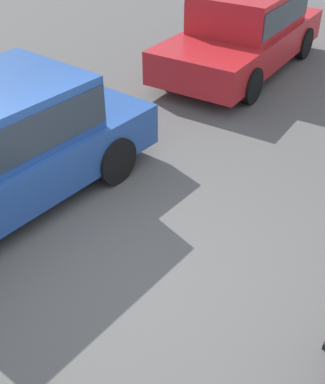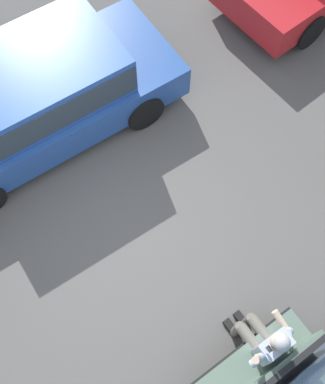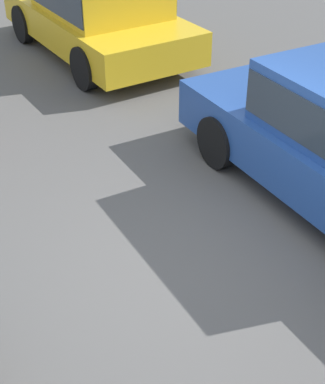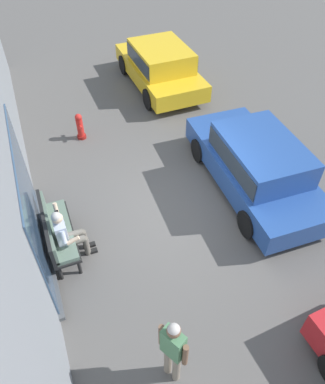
{
  "view_description": "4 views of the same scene",
  "coord_description": "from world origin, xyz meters",
  "px_view_note": "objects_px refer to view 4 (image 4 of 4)",
  "views": [
    {
      "loc": [
        2.72,
        2.6,
        3.66
      ],
      "look_at": [
        -0.38,
        0.33,
        0.93
      ],
      "focal_mm": 45.0,
      "sensor_mm": 36.0,
      "label": 1
    },
    {
      "loc": [
        1.01,
        2.6,
        6.7
      ],
      "look_at": [
        -0.48,
        0.52,
        1.16
      ],
      "focal_mm": 45.0,
      "sensor_mm": 36.0,
      "label": 2
    },
    {
      "loc": [
        -3.5,
        2.6,
        3.72
      ],
      "look_at": [
        0.24,
        0.33,
        0.83
      ],
      "focal_mm": 55.0,
      "sensor_mm": 36.0,
      "label": 3
    },
    {
      "loc": [
        -5.62,
        2.6,
        6.64
      ],
      "look_at": [
        -0.43,
        0.59,
        1.14
      ],
      "focal_mm": 35.0,
      "sensor_mm": 36.0,
      "label": 4
    }
  ],
  "objects_px": {
    "fire_hydrant": "(80,127)",
    "parked_car_mid": "(257,163)",
    "person_on_phone": "(67,233)",
    "parked_car_far": "(160,65)",
    "pedestrian_standing": "(173,348)",
    "bench": "(55,230)"
  },
  "relations": [
    {
      "from": "pedestrian_standing",
      "to": "parked_car_far",
      "type": "bearing_deg",
      "value": -19.8
    },
    {
      "from": "parked_car_far",
      "to": "pedestrian_standing",
      "type": "xyz_separation_m",
      "value": [
        -9.17,
        3.3,
        0.23
      ]
    },
    {
      "from": "parked_car_mid",
      "to": "fire_hydrant",
      "type": "relative_size",
      "value": 5.58
    },
    {
      "from": "bench",
      "to": "pedestrian_standing",
      "type": "bearing_deg",
      "value": -158.85
    },
    {
      "from": "person_on_phone",
      "to": "parked_car_far",
      "type": "relative_size",
      "value": 0.33
    },
    {
      "from": "pedestrian_standing",
      "to": "fire_hydrant",
      "type": "distance_m",
      "value": 7.17
    },
    {
      "from": "person_on_phone",
      "to": "fire_hydrant",
      "type": "xyz_separation_m",
      "value": [
        4.1,
        -1.1,
        -0.34
      ]
    },
    {
      "from": "person_on_phone",
      "to": "pedestrian_standing",
      "type": "bearing_deg",
      "value": -160.72
    },
    {
      "from": "bench",
      "to": "person_on_phone",
      "type": "xyz_separation_m",
      "value": [
        -0.29,
        -0.23,
        0.13
      ]
    },
    {
      "from": "person_on_phone",
      "to": "pedestrian_standing",
      "type": "height_order",
      "value": "pedestrian_standing"
    },
    {
      "from": "parked_car_mid",
      "to": "pedestrian_standing",
      "type": "relative_size",
      "value": 2.61
    },
    {
      "from": "parked_car_mid",
      "to": "parked_car_far",
      "type": "height_order",
      "value": "parked_car_mid"
    },
    {
      "from": "fire_hydrant",
      "to": "parked_car_far",
      "type": "bearing_deg",
      "value": -58.12
    },
    {
      "from": "bench",
      "to": "person_on_phone",
      "type": "bearing_deg",
      "value": -142.24
    },
    {
      "from": "parked_car_mid",
      "to": "pedestrian_standing",
      "type": "bearing_deg",
      "value": 133.9
    },
    {
      "from": "fire_hydrant",
      "to": "parked_car_mid",
      "type": "bearing_deg",
      "value": -135.53
    },
    {
      "from": "parked_car_far",
      "to": "pedestrian_standing",
      "type": "height_order",
      "value": "pedestrian_standing"
    },
    {
      "from": "person_on_phone",
      "to": "fire_hydrant",
      "type": "height_order",
      "value": "person_on_phone"
    },
    {
      "from": "pedestrian_standing",
      "to": "person_on_phone",
      "type": "bearing_deg",
      "value": 19.28
    },
    {
      "from": "person_on_phone",
      "to": "fire_hydrant",
      "type": "bearing_deg",
      "value": -15.02
    },
    {
      "from": "person_on_phone",
      "to": "parked_car_mid",
      "type": "distance_m",
      "value": 4.71
    },
    {
      "from": "parked_car_mid",
      "to": "parked_car_far",
      "type": "xyz_separation_m",
      "value": [
        5.68,
        0.32,
        -0.02
      ]
    }
  ]
}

